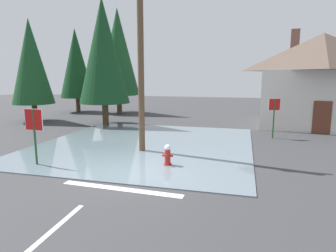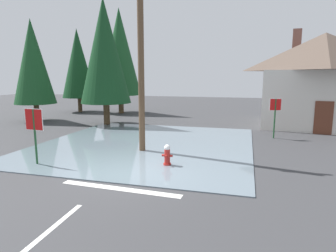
# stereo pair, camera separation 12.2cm
# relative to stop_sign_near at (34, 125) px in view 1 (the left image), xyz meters

# --- Properties ---
(ground_plane) EXTENTS (80.00, 80.00, 0.10)m
(ground_plane) POSITION_rel_stop_sign_near_xyz_m (3.78, -0.02, -1.65)
(ground_plane) COLOR #38383A
(flood_puddle) EXTENTS (10.53, 11.13, 0.04)m
(flood_puddle) POSITION_rel_stop_sign_near_xyz_m (2.98, 4.46, -1.58)
(flood_puddle) COLOR slate
(flood_puddle) RESTS_ON ground
(lane_stop_bar) EXTENTS (4.02, 0.49, 0.01)m
(lane_stop_bar) POSITION_rel_stop_sign_near_xyz_m (4.19, -1.46, -1.59)
(lane_stop_bar) COLOR silver
(lane_stop_bar) RESTS_ON ground
(lane_center_stripe) EXTENTS (0.26, 2.61, 0.01)m
(lane_center_stripe) POSITION_rel_stop_sign_near_xyz_m (3.70, -4.12, -1.59)
(lane_center_stripe) COLOR silver
(lane_center_stripe) RESTS_ON ground
(stop_sign_near) EXTENTS (0.85, 0.09, 2.23)m
(stop_sign_near) POSITION_rel_stop_sign_near_xyz_m (0.00, 0.00, 0.00)
(stop_sign_near) COLOR #1E4C28
(stop_sign_near) RESTS_ON ground
(fire_hydrant) EXTENTS (0.42, 0.36, 0.85)m
(fire_hydrant) POSITION_rel_stop_sign_near_xyz_m (4.99, 1.22, -1.18)
(fire_hydrant) COLOR #AD231E
(fire_hydrant) RESTS_ON ground
(utility_pole) EXTENTS (1.60, 0.28, 9.59)m
(utility_pole) POSITION_rel_stop_sign_near_xyz_m (3.26, 3.11, 3.38)
(utility_pole) COLOR brown
(utility_pole) RESTS_ON ground
(stop_sign_far) EXTENTS (0.64, 0.24, 2.24)m
(stop_sign_far) POSITION_rel_stop_sign_near_xyz_m (9.42, 7.74, -0.01)
(stop_sign_far) COLOR #1E4C28
(stop_sign_far) RESTS_ON ground
(house) EXTENTS (8.63, 8.17, 6.83)m
(house) POSITION_rel_stop_sign_near_xyz_m (12.80, 12.95, 1.70)
(house) COLOR beige
(house) RESTS_ON ground
(pine_tree_tall_left) EXTENTS (3.83, 3.83, 9.57)m
(pine_tree_tall_left) POSITION_rel_stop_sign_near_xyz_m (-3.64, 16.11, 4.04)
(pine_tree_tall_left) COLOR #4C3823
(pine_tree_tall_left) RESTS_ON ground
(pine_tree_mid_left) EXTENTS (3.07, 3.07, 7.67)m
(pine_tree_mid_left) POSITION_rel_stop_sign_near_xyz_m (-7.78, 9.59, 2.92)
(pine_tree_mid_left) COLOR #4C3823
(pine_tree_mid_left) RESTS_ON ground
(pine_tree_short_left) EXTENTS (3.51, 3.51, 8.78)m
(pine_tree_short_left) POSITION_rel_stop_sign_near_xyz_m (-1.82, 9.57, 3.57)
(pine_tree_short_left) COLOR #4C3823
(pine_tree_short_left) RESTS_ON ground
(pine_tree_far_center) EXTENTS (3.16, 3.16, 7.90)m
(pine_tree_far_center) POSITION_rel_stop_sign_near_xyz_m (-7.88, 15.85, 3.05)
(pine_tree_far_center) COLOR #4C3823
(pine_tree_far_center) RESTS_ON ground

